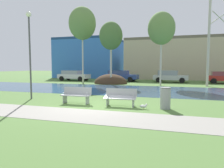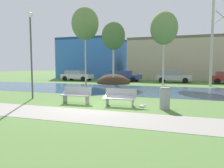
{
  "view_description": "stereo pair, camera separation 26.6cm",
  "coord_description": "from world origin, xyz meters",
  "px_view_note": "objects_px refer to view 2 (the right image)",
  "views": [
    {
      "loc": [
        3.85,
        -9.39,
        2.0
      ],
      "look_at": [
        0.51,
        1.44,
        1.02
      ],
      "focal_mm": 33.32,
      "sensor_mm": 36.0,
      "label": 1
    },
    {
      "loc": [
        4.1,
        -9.31,
        2.0
      ],
      "look_at": [
        0.51,
        1.44,
        1.02
      ],
      "focal_mm": 33.32,
      "sensor_mm": 36.0,
      "label": 2
    }
  ],
  "objects_px": {
    "streetlamp": "(31,41)",
    "parked_van_nearest_white": "(76,75)",
    "parked_hatch_third_silver": "(173,76)",
    "bench_left": "(76,95)",
    "bench_right": "(120,97)",
    "trash_bin": "(165,98)",
    "seagull": "(143,106)",
    "parked_sedan_second_blue": "(123,76)"
  },
  "relations": [
    {
      "from": "streetlamp",
      "to": "parked_hatch_third_silver",
      "type": "bearing_deg",
      "value": 64.4
    },
    {
      "from": "bench_left",
      "to": "streetlamp",
      "type": "relative_size",
      "value": 0.31
    },
    {
      "from": "trash_bin",
      "to": "parked_sedan_second_blue",
      "type": "height_order",
      "value": "parked_sedan_second_blue"
    },
    {
      "from": "bench_left",
      "to": "bench_right",
      "type": "bearing_deg",
      "value": 0.0
    },
    {
      "from": "seagull",
      "to": "parked_van_nearest_white",
      "type": "height_order",
      "value": "parked_van_nearest_white"
    },
    {
      "from": "bench_right",
      "to": "streetlamp",
      "type": "xyz_separation_m",
      "value": [
        -5.83,
        0.63,
        3.04
      ]
    },
    {
      "from": "parked_hatch_third_silver",
      "to": "seagull",
      "type": "bearing_deg",
      "value": -92.37
    },
    {
      "from": "streetlamp",
      "to": "parked_van_nearest_white",
      "type": "height_order",
      "value": "streetlamp"
    },
    {
      "from": "streetlamp",
      "to": "parked_hatch_third_silver",
      "type": "relative_size",
      "value": 1.24
    },
    {
      "from": "trash_bin",
      "to": "parked_van_nearest_white",
      "type": "relative_size",
      "value": 0.23
    },
    {
      "from": "bench_left",
      "to": "bench_right",
      "type": "height_order",
      "value": "same"
    },
    {
      "from": "parked_van_nearest_white",
      "to": "seagull",
      "type": "bearing_deg",
      "value": -53.24
    },
    {
      "from": "parked_hatch_third_silver",
      "to": "parked_van_nearest_white",
      "type": "bearing_deg",
      "value": -175.86
    },
    {
      "from": "bench_left",
      "to": "parked_sedan_second_blue",
      "type": "bearing_deg",
      "value": 96.72
    },
    {
      "from": "streetlamp",
      "to": "parked_sedan_second_blue",
      "type": "bearing_deg",
      "value": 84.97
    },
    {
      "from": "parked_van_nearest_white",
      "to": "parked_hatch_third_silver",
      "type": "xyz_separation_m",
      "value": [
        12.88,
        0.93,
        0.02
      ]
    },
    {
      "from": "trash_bin",
      "to": "parked_hatch_third_silver",
      "type": "height_order",
      "value": "parked_hatch_third_silver"
    },
    {
      "from": "trash_bin",
      "to": "parked_sedan_second_blue",
      "type": "relative_size",
      "value": 0.22
    },
    {
      "from": "parked_sedan_second_blue",
      "to": "parked_van_nearest_white",
      "type": "bearing_deg",
      "value": -173.34
    },
    {
      "from": "bench_left",
      "to": "parked_van_nearest_white",
      "type": "distance_m",
      "value": 18.02
    },
    {
      "from": "bench_left",
      "to": "trash_bin",
      "type": "xyz_separation_m",
      "value": [
        4.64,
        -0.06,
        0.05
      ]
    },
    {
      "from": "trash_bin",
      "to": "parked_van_nearest_white",
      "type": "distance_m",
      "value": 20.67
    },
    {
      "from": "trash_bin",
      "to": "seagull",
      "type": "xyz_separation_m",
      "value": [
        -0.97,
        -0.32,
        -0.39
      ]
    },
    {
      "from": "bench_left",
      "to": "parked_van_nearest_white",
      "type": "height_order",
      "value": "parked_van_nearest_white"
    },
    {
      "from": "parked_van_nearest_white",
      "to": "parked_sedan_second_blue",
      "type": "height_order",
      "value": "parked_sedan_second_blue"
    },
    {
      "from": "bench_right",
      "to": "streetlamp",
      "type": "relative_size",
      "value": 0.31
    },
    {
      "from": "bench_right",
      "to": "streetlamp",
      "type": "bearing_deg",
      "value": 173.81
    },
    {
      "from": "bench_right",
      "to": "streetlamp",
      "type": "height_order",
      "value": "streetlamp"
    },
    {
      "from": "bench_left",
      "to": "parked_hatch_third_silver",
      "type": "distance_m",
      "value": 17.39
    },
    {
      "from": "trash_bin",
      "to": "parked_van_nearest_white",
      "type": "height_order",
      "value": "parked_van_nearest_white"
    },
    {
      "from": "bench_right",
      "to": "parked_van_nearest_white",
      "type": "height_order",
      "value": "parked_van_nearest_white"
    },
    {
      "from": "streetlamp",
      "to": "bench_left",
      "type": "bearing_deg",
      "value": -10.62
    },
    {
      "from": "trash_bin",
      "to": "streetlamp",
      "type": "relative_size",
      "value": 0.19
    },
    {
      "from": "bench_right",
      "to": "parked_van_nearest_white",
      "type": "relative_size",
      "value": 0.36
    },
    {
      "from": "trash_bin",
      "to": "streetlamp",
      "type": "bearing_deg",
      "value": 175.04
    },
    {
      "from": "seagull",
      "to": "streetlamp",
      "type": "height_order",
      "value": "streetlamp"
    },
    {
      "from": "parked_sedan_second_blue",
      "to": "bench_left",
      "type": "bearing_deg",
      "value": -83.28
    },
    {
      "from": "parked_sedan_second_blue",
      "to": "bench_right",
      "type": "bearing_deg",
      "value": -75.15
    },
    {
      "from": "trash_bin",
      "to": "parked_sedan_second_blue",
      "type": "bearing_deg",
      "value": 111.55
    },
    {
      "from": "bench_right",
      "to": "parked_hatch_third_silver",
      "type": "height_order",
      "value": "parked_hatch_third_silver"
    },
    {
      "from": "streetlamp",
      "to": "parked_van_nearest_white",
      "type": "bearing_deg",
      "value": 108.53
    },
    {
      "from": "parked_sedan_second_blue",
      "to": "parked_hatch_third_silver",
      "type": "xyz_separation_m",
      "value": [
        6.35,
        0.17,
        0.01
      ]
    }
  ]
}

